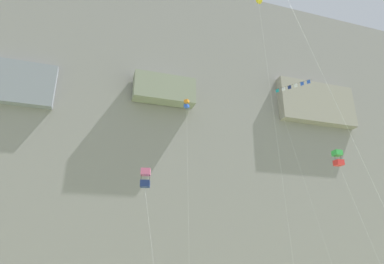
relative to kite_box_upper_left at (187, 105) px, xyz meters
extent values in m
cube|color=gray|center=(-0.95, 23.58, 6.00)|extent=(180.00, 23.71, 55.08)
cube|color=gray|center=(-23.79, 11.52, 5.43)|extent=(11.14, 2.17, 7.11)
cube|color=gray|center=(-0.95, 10.25, 7.42)|extent=(10.58, 2.57, 4.82)
cube|color=gray|center=(30.66, 10.90, 9.62)|extent=(17.00, 2.04, 8.83)
cube|color=orange|center=(0.00, 0.03, 0.56)|extent=(0.80, 0.80, 0.40)
cube|color=blue|center=(0.00, 0.03, -0.17)|extent=(0.80, 0.80, 0.40)
cylinder|color=black|center=(0.26, 0.03, 0.20)|extent=(0.02, 0.02, 1.06)
cylinder|color=black|center=(-0.25, 0.03, 0.20)|extent=(0.02, 0.02, 1.06)
cylinder|color=silver|center=(-0.27, -1.64, -10.89)|extent=(0.57, 3.36, 21.05)
cylinder|color=black|center=(18.97, 2.18, 7.44)|extent=(3.86, 5.07, 0.03)
cube|color=teal|center=(17.37, 4.29, 7.10)|extent=(0.38, 0.48, 0.62)
cube|color=white|center=(18.01, 3.44, 7.10)|extent=(0.37, 0.47, 0.62)
cube|color=navy|center=(18.65, 2.60, 7.10)|extent=(0.37, 0.47, 0.62)
cube|color=white|center=(19.29, 1.76, 7.10)|extent=(0.39, 0.48, 0.62)
cube|color=blue|center=(19.93, 0.92, 7.10)|extent=(0.39, 0.48, 0.62)
cube|color=blue|center=(20.57, 0.07, 7.10)|extent=(0.37, 0.46, 0.61)
cylinder|color=silver|center=(18.82, 2.49, -6.99)|extent=(3.56, 4.45, 28.85)
cube|color=green|center=(11.25, -14.00, -9.94)|extent=(0.77, 0.77, 0.53)
cube|color=red|center=(11.25, -14.00, -10.92)|extent=(0.77, 0.77, 0.53)
cylinder|color=black|center=(11.59, -14.00, -10.43)|extent=(0.03, 0.03, 1.43)
cylinder|color=black|center=(10.90, -14.00, -10.43)|extent=(0.03, 0.03, 1.43)
cylinder|color=silver|center=(10.99, -15.84, -16.30)|extent=(0.53, 3.69, 10.24)
cylinder|color=silver|center=(2.13, -23.77, -7.73)|extent=(2.94, 5.72, 27.37)
ellipsoid|color=yellow|center=(6.13, -10.72, 10.35)|extent=(1.46, 1.45, 0.95)
cylinder|color=silver|center=(6.09, -11.57, -5.60)|extent=(0.56, 1.14, 31.64)
cube|color=pink|center=(-5.59, -2.71, -10.41)|extent=(1.28, 1.28, 0.74)
cube|color=navy|center=(-5.59, -2.71, -11.77)|extent=(1.28, 1.28, 0.74)
cylinder|color=black|center=(-5.11, -2.71, -11.09)|extent=(0.04, 0.04, 1.99)
cylinder|color=black|center=(-6.06, -2.71, -11.09)|extent=(0.04, 0.04, 1.99)
cylinder|color=silver|center=(-5.32, -5.24, -16.78)|extent=(0.56, 5.08, 9.28)
camera|label=1|loc=(-11.59, -39.33, -19.48)|focal=31.05mm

